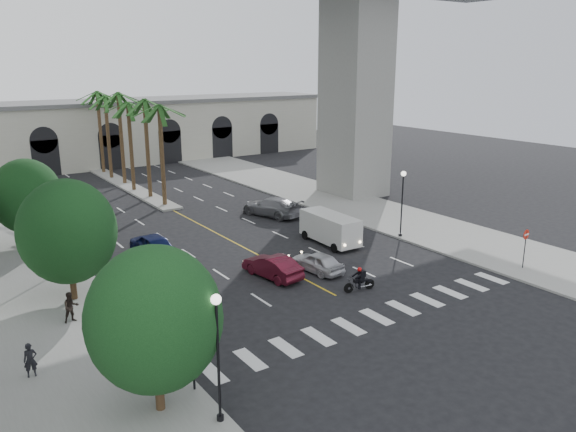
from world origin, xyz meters
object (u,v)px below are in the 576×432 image
object	(u,v)px
lamp_post_right	(402,198)
traffic_signal_near	(192,338)
pedestrian_a	(30,360)
car_e	(152,244)
cargo_van	(330,228)
traffic_signal_far	(155,304)
do_not_enter_sign	(526,241)
lamp_post_left_far	(71,220)
car_a	(317,262)
car_d	(272,207)
lamp_post_left_near	(218,348)
motorcycle_rider	(360,280)
car_c	(154,266)
car_b	(272,266)
pedestrian_b	(71,307)

from	to	relation	value
lamp_post_right	traffic_signal_near	world-z (taller)	lamp_post_right
lamp_post_right	pedestrian_a	world-z (taller)	lamp_post_right
car_e	cargo_van	distance (m)	13.23
traffic_signal_near	traffic_signal_far	size ratio (longest dim) A/B	1.00
lamp_post_right	do_not_enter_sign	size ratio (longest dim) A/B	1.90
do_not_enter_sign	lamp_post_left_far	bearing A→B (deg)	138.81
lamp_post_right	car_a	size ratio (longest dim) A/B	1.35
pedestrian_a	lamp_post_left_far	bearing A→B (deg)	74.46
car_a	car_d	bearing A→B (deg)	-117.45
lamp_post_right	car_a	world-z (taller)	lamp_post_right
lamp_post_left_far	lamp_post_left_near	bearing A→B (deg)	-90.00
lamp_post_left_near	motorcycle_rider	xyz separation A→B (m)	(13.08, 6.77, -2.53)
do_not_enter_sign	lamp_post_right	bearing A→B (deg)	94.13
car_c	car_a	bearing A→B (deg)	159.47
car_c	do_not_enter_sign	bearing A→B (deg)	157.63
car_b	pedestrian_b	size ratio (longest dim) A/B	2.69
lamp_post_left_far	pedestrian_b	world-z (taller)	lamp_post_left_far
lamp_post_left_far	cargo_van	distance (m)	18.43
motorcycle_rider	pedestrian_a	xyz separation A→B (m)	(-18.40, 0.66, 0.24)
motorcycle_rider	pedestrian_b	size ratio (longest dim) A/B	1.27
traffic_signal_far	cargo_van	xyz separation A→B (m)	(17.20, 8.46, -1.24)
traffic_signal_far	motorcycle_rider	bearing A→B (deg)	1.19
car_b	cargo_van	xyz separation A→B (m)	(7.40, 3.32, 0.54)
traffic_signal_near	car_e	bearing A→B (deg)	74.08
lamp_post_left_far	car_b	bearing A→B (deg)	-43.39
traffic_signal_near	car_a	size ratio (longest dim) A/B	0.92
car_c	lamp_post_left_near	bearing A→B (deg)	86.44
traffic_signal_far	car_b	xyz separation A→B (m)	(9.80, 5.14, -1.77)
lamp_post_left_near	car_a	xyz separation A→B (m)	(12.90, 10.81, -2.55)
traffic_signal_far	pedestrian_b	size ratio (longest dim) A/B	2.20
motorcycle_rider	cargo_van	distance (m)	9.24
lamp_post_left_near	car_e	world-z (taller)	lamp_post_left_near
motorcycle_rider	car_d	bearing A→B (deg)	83.15
lamp_post_left_near	pedestrian_b	world-z (taller)	lamp_post_left_near
traffic_signal_far	car_c	bearing A→B (deg)	69.54
traffic_signal_far	car_c	distance (m)	10.40
do_not_enter_sign	car_a	bearing A→B (deg)	141.64
car_a	car_b	world-z (taller)	car_b
lamp_post_left_far	motorcycle_rider	distance (m)	19.50
lamp_post_left_near	car_d	size ratio (longest dim) A/B	0.91
car_c	car_b	bearing A→B (deg)	153.70
traffic_signal_near	do_not_enter_sign	world-z (taller)	traffic_signal_near
lamp_post_left_near	do_not_enter_sign	distance (m)	24.65
pedestrian_b	car_a	bearing A→B (deg)	-8.88
lamp_post_right	traffic_signal_near	bearing A→B (deg)	-155.18
lamp_post_left_far	pedestrian_b	distance (m)	9.65
lamp_post_right	traffic_signal_near	size ratio (longest dim) A/B	1.47
lamp_post_right	car_a	bearing A→B (deg)	-167.52
lamp_post_left_near	lamp_post_right	xyz separation A→B (m)	(22.80, 13.00, 0.00)
car_a	car_c	world-z (taller)	car_c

